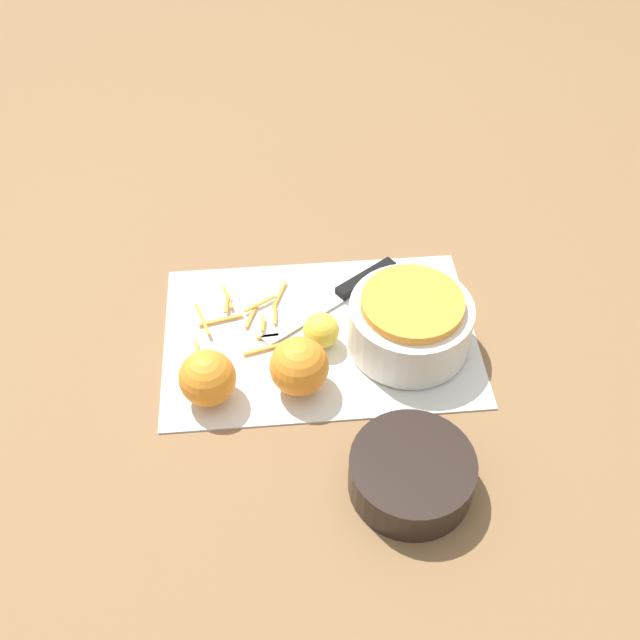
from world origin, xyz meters
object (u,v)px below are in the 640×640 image
bowl_speckled (410,322)px  knife (353,287)px  orange_right (207,378)px  lemon (320,331)px  orange_left (299,366)px  bowl_dark (411,474)px

bowl_speckled → knife: 0.14m
orange_right → lemon: (-0.16, -0.09, -0.01)m
lemon → orange_left: bearing=64.9°
bowl_dark → orange_left: orange_left is taller
bowl_speckled → bowl_dark: (0.04, 0.24, -0.02)m
bowl_dark → orange_left: (0.13, -0.17, 0.02)m
bowl_dark → orange_right: (0.26, -0.16, 0.02)m
knife → orange_right: orange_right is taller
orange_left → orange_right: 0.13m
orange_left → lemon: bearing=-115.1°
bowl_dark → lemon: bearing=-69.3°
knife → orange_left: bearing=27.4°
bowl_speckled → orange_left: (0.17, 0.07, -0.00)m
orange_left → orange_right: orange_left is taller
bowl_speckled → bowl_dark: bearing=81.2°
bowl_dark → lemon: size_ratio=2.96×
bowl_dark → lemon: lemon is taller
bowl_dark → knife: 0.36m
orange_right → bowl_speckled: bearing=-165.8°
bowl_speckled → knife: (0.07, -0.12, -0.04)m
bowl_dark → orange_right: bearing=-32.4°
knife → orange_right: size_ratio=2.85×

